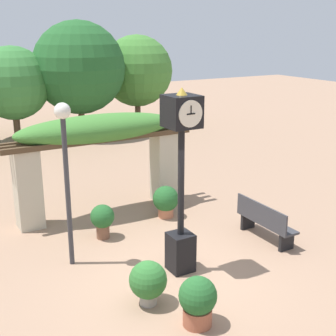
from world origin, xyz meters
name	(u,v)px	position (x,y,z in m)	size (l,w,h in m)	color
ground_plane	(176,276)	(0.00, 0.00, 0.00)	(60.00, 60.00, 0.00)	#9E7A60
pedestal_clock	(181,176)	(0.21, 0.17, 1.99)	(0.59, 0.64, 3.65)	black
pergola	(99,142)	(0.00, 3.80, 1.90)	(4.92, 1.19, 2.60)	#BCB299
potted_plant_near_left	(102,219)	(-0.57, 2.34, 0.48)	(0.55, 0.55, 0.81)	brown
potted_plant_near_right	(148,281)	(-0.90, -0.58, 0.45)	(0.67, 0.67, 0.81)	gray
potted_plant_far_left	(166,200)	(1.31, 2.72, 0.45)	(0.66, 0.66, 0.82)	#B26B4C
potted_plant_far_right	(198,300)	(-0.48, -1.51, 0.45)	(0.63, 0.63, 0.85)	#9E563D
park_bench	(265,221)	(2.60, 0.44, 0.44)	(0.42, 1.65, 0.89)	#38383D
lamp_post	(65,153)	(-1.59, 1.50, 2.35)	(0.31, 0.31, 3.33)	#333338
tree_line	(24,75)	(0.48, 13.43, 2.75)	(15.23, 4.55, 5.01)	brown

